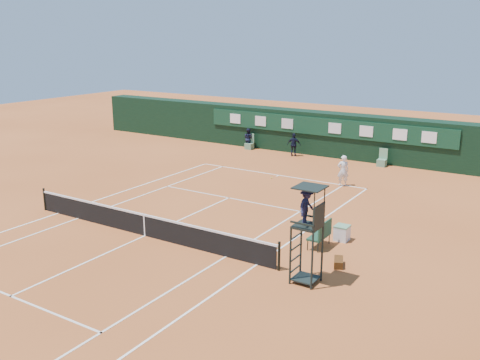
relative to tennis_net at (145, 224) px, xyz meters
name	(u,v)px	position (x,y,z in m)	size (l,w,h in m)	color
ground	(145,236)	(0.00, 0.00, -0.51)	(90.00, 90.00, 0.00)	#BB5F2C
court_lines	(145,236)	(0.00, 0.00, -0.50)	(11.05, 23.85, 0.01)	white
tennis_net	(145,224)	(0.00, 0.00, 0.00)	(12.90, 0.10, 1.10)	black
back_wall	(326,134)	(0.00, 18.74, 1.00)	(40.00, 1.65, 3.00)	black
linesman_chair_left	(250,145)	(-5.50, 17.48, -0.19)	(0.55, 0.50, 1.15)	#578563
linesman_chair_right	(382,161)	(4.50, 17.48, -0.19)	(0.55, 0.50, 1.15)	#578565
umpire_chair	(307,214)	(7.61, -0.34, 1.95)	(0.96, 0.95, 3.42)	black
player_bench	(321,233)	(6.80, 2.80, 0.09)	(0.56, 1.20, 1.10)	#183C28
tennis_bag	(339,262)	(8.06, 1.53, -0.37)	(0.32, 0.73, 0.27)	black
cooler	(342,233)	(7.20, 3.97, -0.18)	(0.57, 0.57, 0.65)	silver
tennis_ball	(272,178)	(-0.02, 11.02, -0.47)	(0.07, 0.07, 0.07)	yellow
player	(343,171)	(4.10, 11.76, 0.37)	(0.64, 0.42, 1.76)	white
ball_kid_left	(248,139)	(-5.65, 17.56, 0.25)	(0.74, 0.58, 1.53)	black
ball_kid_right	(294,145)	(-1.67, 17.14, 0.29)	(0.94, 0.39, 1.60)	black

